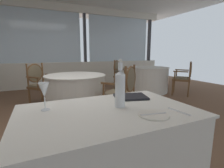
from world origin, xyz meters
TOP-DOWN VIEW (x-y plane):
  - ground_plane at (0.00, 0.00)m, footprint 12.05×12.05m
  - window_wall_far at (-0.00, 3.48)m, footprint 9.05×0.14m
  - foreground_table at (0.23, -1.43)m, footprint 1.28×0.83m
  - side_plate at (0.47, -1.66)m, footprint 0.21×0.21m
  - butter_knife at (0.47, -1.66)m, footprint 0.19×0.05m
  - dinner_fork at (0.68, -1.68)m, footprint 0.04×0.19m
  - water_bottle at (0.35, -1.40)m, footprint 0.08×0.08m
  - wine_glass at (-0.19, -1.25)m, footprint 0.08×0.08m
  - menu_book at (0.56, -1.21)m, footprint 0.34×0.29m
  - background_table_0 at (0.44, 0.69)m, footprint 1.17×1.17m
  - dining_chair_0_0 at (1.09, -0.09)m, footprint 0.66×0.65m
  - dining_chair_0_1 at (-0.20, 1.47)m, footprint 0.66×0.65m
  - background_table_2 at (2.86, 1.53)m, footprint 1.10×1.10m
  - dining_chair_2_0 at (2.24, 2.28)m, footprint 0.66×0.65m
  - dining_chair_2_1 at (3.48, 0.78)m, footprint 0.66×0.65m

SIDE VIEW (x-z plane):
  - ground_plane at x=0.00m, z-range 0.00..0.00m
  - background_table_0 at x=0.44m, z-range 0.00..0.75m
  - foreground_table at x=0.23m, z-range 0.00..0.75m
  - background_table_2 at x=2.86m, z-range 0.00..0.75m
  - dining_chair_0_1 at x=-0.20m, z-range 0.08..1.02m
  - dining_chair_2_0 at x=2.24m, z-range 0.07..1.02m
  - dining_chair_2_1 at x=3.48m, z-range 0.08..1.01m
  - dining_chair_0_0 at x=1.09m, z-range 0.08..1.04m
  - dinner_fork at x=0.68m, z-range 0.74..0.75m
  - side_plate at x=0.47m, z-range 0.74..0.75m
  - menu_book at x=0.56m, z-range 0.74..0.76m
  - butter_knife at x=0.47m, z-range 0.75..0.76m
  - wine_glass at x=-0.19m, z-range 0.79..0.99m
  - water_bottle at x=0.35m, z-range 0.71..1.08m
  - window_wall_far at x=0.00m, z-range -0.28..2.51m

